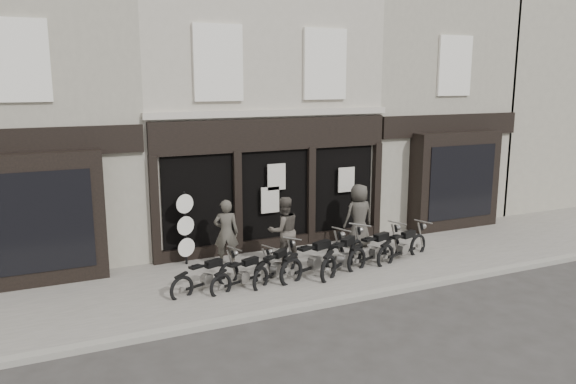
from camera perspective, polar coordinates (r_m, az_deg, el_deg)
name	(u,v)px	position (r m, az deg, el deg)	size (l,w,h in m)	color
ground_plane	(322,284)	(14.10, 3.45, -9.29)	(90.00, 90.00, 0.00)	#2D2B28
pavement	(306,270)	(14.83, 1.81, -7.97)	(30.00, 4.20, 0.12)	#666159
kerb	(348,299)	(13.06, 6.08, -10.75)	(30.00, 0.25, 0.13)	gray
central_building	(238,107)	(18.67, -5.11, 8.59)	(7.30, 6.22, 8.34)	#AFA796
neighbour_left	(25,113)	(17.54, -25.14, 7.26)	(5.60, 6.73, 8.34)	gray
neighbour_right	(399,105)	(21.60, 11.21, 8.68)	(5.60, 6.73, 8.34)	gray
filler_right	(553,100)	(27.24, 25.30, 8.46)	(11.00, 6.00, 8.20)	gray
motorcycle_0	(207,279)	(13.45, -8.26, -8.71)	(1.89, 0.96, 0.95)	black
motorcycle_1	(244,276)	(13.54, -4.53, -8.53)	(1.86, 0.94, 0.93)	black
motorcycle_2	(276,269)	(13.99, -1.26, -7.78)	(1.72, 1.38, 0.96)	black
motorcycle_3	(315,262)	(14.27, 2.73, -7.11)	(2.27, 1.12, 1.14)	black
motorcycle_4	(343,258)	(14.64, 5.64, -6.68)	(2.07, 1.57, 1.13)	black
motorcycle_5	(375,252)	(15.32, 8.87, -6.02)	(2.16, 1.06, 1.08)	black
motorcycle_6	(403,248)	(15.80, 11.58, -5.64)	(2.09, 0.96, 1.03)	black
man_left	(226,233)	(14.86, -6.30, -4.14)	(0.65, 0.43, 1.79)	#403C34
man_centre	(284,231)	(14.91, -0.44, -3.94)	(0.89, 0.69, 1.83)	#474039
man_right	(359,216)	(16.55, 7.21, -2.40)	(0.92, 0.60, 1.87)	#3B3831
advert_sign_post	(186,232)	(15.10, -10.36, -3.98)	(0.50, 0.33, 2.10)	black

